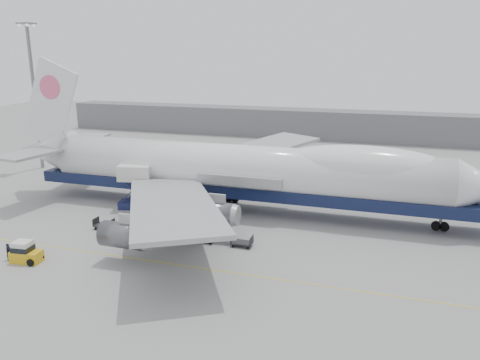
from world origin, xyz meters
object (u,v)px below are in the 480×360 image
(airliner, at_px, (244,170))
(ground_worker, at_px, (9,252))
(catering_truck, at_px, (136,184))
(baggage_tug, at_px, (25,253))

(airliner, bearing_deg, ground_worker, -129.62)
(airliner, xyz_separation_m, catering_truck, (-14.24, -3.48, -2.19))
(baggage_tug, relative_size, ground_worker, 1.74)
(catering_truck, distance_m, ground_worker, 19.25)
(catering_truck, distance_m, baggage_tug, 18.75)
(catering_truck, relative_size, ground_worker, 3.36)
(airliner, bearing_deg, catering_truck, -166.25)
(airliner, relative_size, ground_worker, 37.37)
(catering_truck, height_order, ground_worker, catering_truck)
(baggage_tug, distance_m, ground_worker, 1.88)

